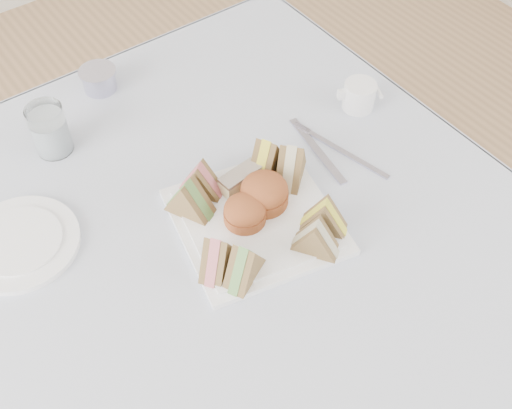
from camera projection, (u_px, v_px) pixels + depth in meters
table at (220, 341)px, 1.34m from camera, size 0.90×0.90×0.74m
tablecloth at (210, 234)px, 1.05m from camera, size 1.02×1.02×0.01m
serving_plate at (256, 221)px, 1.06m from camera, size 0.30×0.30×0.01m
sandwich_fl_a at (217, 253)px, 0.97m from camera, size 0.08×0.08×0.07m
sandwich_fl_b at (244, 262)px, 0.96m from camera, size 0.09×0.07×0.07m
sandwich_fr_a at (324, 215)px, 1.02m from camera, size 0.07×0.08×0.07m
sandwich_fr_b at (316, 236)px, 0.99m from camera, size 0.07×0.08×0.07m
sandwich_bl_a at (189, 197)px, 1.04m from camera, size 0.07×0.09×0.07m
sandwich_bl_b at (200, 178)px, 1.07m from camera, size 0.07×0.08×0.07m
sandwich_br_a at (291, 162)px, 1.08m from camera, size 0.09×0.09×0.08m
sandwich_br_b at (266, 156)px, 1.09m from camera, size 0.09×0.07×0.07m
scone_left at (245, 212)px, 1.03m from camera, size 0.09×0.09×0.05m
scone_right at (264, 192)px, 1.06m from camera, size 0.08×0.08×0.05m
pastry_slice at (240, 180)px, 1.09m from camera, size 0.08×0.04×0.04m
side_plate at (20, 243)px, 1.03m from camera, size 0.20×0.20×0.01m
water_glass at (49, 130)px, 1.14m from camera, size 0.08×0.08×0.10m
tea_strainer at (99, 80)px, 1.27m from camera, size 0.09×0.09×0.04m
knife at (317, 150)px, 1.17m from camera, size 0.04×0.18×0.00m
fork at (348, 154)px, 1.16m from camera, size 0.05×0.17×0.00m
creamer_jug at (359, 96)px, 1.23m from camera, size 0.08×0.08×0.05m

